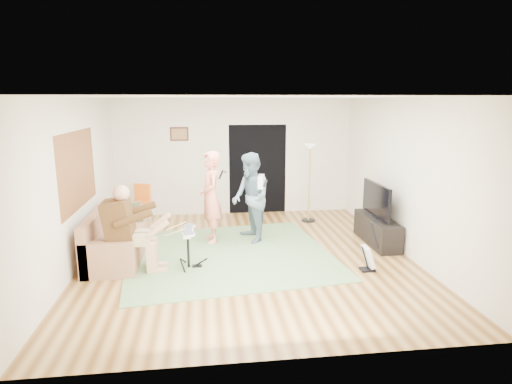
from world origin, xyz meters
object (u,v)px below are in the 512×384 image
(singer, at_px, (211,197))
(guitarist, at_px, (251,198))
(sofa, at_px, (114,242))
(torchiere_lamp, at_px, (310,169))
(dining_chair, at_px, (140,212))
(television, at_px, (376,199))
(guitar_spare, at_px, (368,257))
(drum_kit, at_px, (188,251))
(tv_cabinet, at_px, (377,230))

(singer, distance_m, guitarist, 0.75)
(guitarist, bearing_deg, singer, -106.53)
(sofa, height_order, torchiere_lamp, torchiere_lamp)
(sofa, xyz_separation_m, dining_chair, (0.19, 1.84, 0.05))
(guitarist, relative_size, television, 1.47)
(sofa, distance_m, singer, 1.90)
(guitarist, relative_size, guitar_spare, 2.10)
(dining_chair, height_order, television, television)
(guitarist, bearing_deg, drum_kit, -56.44)
(torchiere_lamp, distance_m, dining_chair, 3.78)
(guitarist, bearing_deg, tv_cabinet, 66.28)
(sofa, relative_size, drum_kit, 2.99)
(singer, distance_m, television, 3.09)
(drum_kit, xyz_separation_m, torchiere_lamp, (2.58, 2.44, 0.89))
(guitar_spare, height_order, tv_cabinet, guitar_spare)
(television, bearing_deg, singer, 171.36)
(drum_kit, xyz_separation_m, television, (3.45, 0.81, 0.56))
(guitar_spare, distance_m, dining_chair, 4.92)
(singer, relative_size, dining_chair, 1.93)
(guitarist, height_order, television, guitarist)
(drum_kit, bearing_deg, guitarist, 47.06)
(television, bearing_deg, drum_kit, -166.84)
(singer, bearing_deg, torchiere_lamp, 109.58)
(television, bearing_deg, guitarist, 169.57)
(guitar_spare, height_order, television, television)
(guitarist, height_order, dining_chair, guitarist)
(drum_kit, distance_m, dining_chair, 2.72)
(singer, bearing_deg, guitarist, 78.36)
(torchiere_lamp, relative_size, dining_chair, 1.91)
(guitarist, distance_m, guitar_spare, 2.47)
(television, bearing_deg, tv_cabinet, 0.00)
(drum_kit, xyz_separation_m, guitarist, (1.15, 1.23, 0.56))
(drum_kit, relative_size, singer, 0.38)
(sofa, height_order, guitarist, guitarist)
(tv_cabinet, xyz_separation_m, television, (-0.05, 0.00, 0.60))
(drum_kit, relative_size, guitarist, 0.39)
(sofa, bearing_deg, singer, 20.17)
(drum_kit, bearing_deg, television, 13.16)
(sofa, relative_size, torchiere_lamp, 1.16)
(sofa, distance_m, dining_chair, 1.85)
(guitarist, xyz_separation_m, dining_chair, (-2.24, 1.26, -0.53))
(tv_cabinet, relative_size, television, 1.21)
(sofa, xyz_separation_m, singer, (1.69, 0.62, 0.60))
(sofa, height_order, dining_chair, dining_chair)
(sofa, distance_m, drum_kit, 1.44)
(guitarist, xyz_separation_m, tv_cabinet, (2.35, -0.42, -0.60))
(guitar_spare, xyz_separation_m, torchiere_lamp, (-0.25, 2.90, 0.95))
(sofa, bearing_deg, drum_kit, -26.76)
(dining_chair, bearing_deg, guitar_spare, -14.90)
(sofa, relative_size, singer, 1.15)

